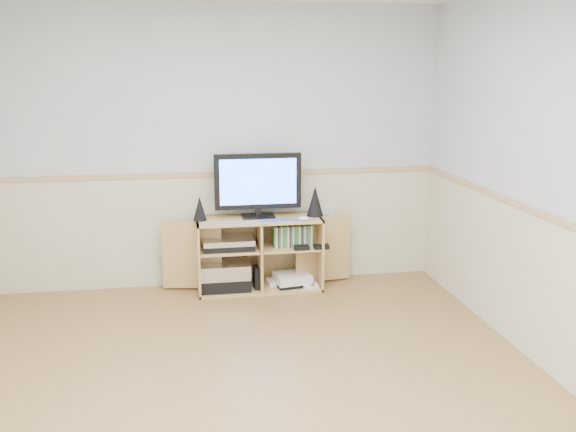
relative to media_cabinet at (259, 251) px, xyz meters
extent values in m
cube|color=#AB824C|center=(-0.33, -2.06, -0.34)|extent=(4.00, 4.50, 0.02)
cube|color=silver|center=(1.68, -2.06, 0.92)|extent=(0.02, 4.50, 2.50)
cube|color=silver|center=(-0.33, 0.20, 0.92)|extent=(4.00, 0.02, 2.50)
cube|color=silver|center=(-0.33, -4.32, 0.92)|extent=(4.00, 0.02, 2.50)
cube|color=beige|center=(-0.33, 0.18, 0.17)|extent=(4.00, 0.01, 1.00)
cube|color=tan|center=(-0.33, 0.17, 0.69)|extent=(4.00, 0.02, 0.04)
cube|color=tan|center=(0.00, -0.05, -0.32)|extent=(1.10, 0.41, 0.02)
cube|color=tan|center=(0.00, -0.05, 0.31)|extent=(1.10, 0.41, 0.02)
cube|color=tan|center=(-0.54, -0.05, -0.01)|extent=(0.02, 0.41, 0.65)
cube|color=tan|center=(0.54, -0.05, -0.01)|extent=(0.02, 0.41, 0.65)
cube|color=tan|center=(0.00, 0.15, -0.01)|extent=(1.10, 0.02, 0.65)
cube|color=tan|center=(0.00, -0.05, -0.01)|extent=(0.02, 0.39, 0.61)
cube|color=tan|center=(-0.28, -0.05, 0.05)|extent=(0.52, 0.37, 0.02)
cube|color=tan|center=(0.28, -0.05, 0.05)|extent=(0.52, 0.37, 0.02)
cube|color=tan|center=(-0.60, 0.00, -0.01)|extent=(0.53, 0.11, 0.61)
cube|color=tan|center=(0.60, 0.00, -0.01)|extent=(0.53, 0.11, 0.61)
cube|color=black|center=(0.00, 0.00, 0.33)|extent=(0.29, 0.18, 0.02)
cube|color=black|center=(0.00, 0.00, 0.37)|extent=(0.05, 0.04, 0.06)
cube|color=black|center=(0.00, 0.00, 0.64)|extent=(0.77, 0.05, 0.49)
cube|color=#3064FF|center=(0.00, -0.03, 0.64)|extent=(0.68, 0.01, 0.40)
cone|color=black|center=(-0.52, -0.03, 0.43)|extent=(0.12, 0.12, 0.21)
cone|color=black|center=(0.51, -0.03, 0.46)|extent=(0.15, 0.15, 0.27)
cube|color=silver|center=(0.15, -0.19, 0.32)|extent=(0.34, 0.15, 0.01)
ellipsoid|color=white|center=(0.38, -0.19, 0.34)|extent=(0.11, 0.10, 0.04)
cube|color=black|center=(-0.32, -0.05, -0.26)|extent=(0.45, 0.33, 0.11)
cube|color=silver|center=(-0.32, -0.05, -0.14)|extent=(0.45, 0.33, 0.13)
cube|color=black|center=(-0.28, -0.05, 0.08)|extent=(0.45, 0.31, 0.05)
cube|color=silver|center=(-0.28, -0.05, 0.13)|extent=(0.45, 0.31, 0.05)
cube|color=black|center=(-0.04, -0.10, -0.21)|extent=(0.04, 0.14, 0.20)
cube|color=white|center=(0.18, -0.02, -0.29)|extent=(0.23, 0.19, 0.05)
cube|color=black|center=(0.30, -0.07, -0.30)|extent=(0.33, 0.28, 0.03)
cube|color=white|center=(0.30, -0.07, -0.24)|extent=(0.35, 0.31, 0.08)
cube|color=white|center=(0.50, -0.15, -0.30)|extent=(0.04, 0.14, 0.03)
cube|color=white|center=(0.48, 0.01, -0.30)|extent=(0.09, 0.15, 0.03)
cube|color=#3F8C3F|center=(0.30, -0.07, 0.15)|extent=(0.34, 0.13, 0.19)
cube|color=white|center=(0.67, 0.17, 0.27)|extent=(0.12, 0.03, 0.12)
camera|label=1|loc=(-0.67, -5.53, 1.64)|focal=40.00mm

